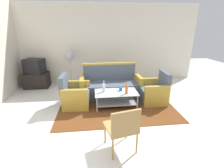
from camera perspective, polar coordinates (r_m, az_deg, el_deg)
ground_plane at (r=3.66m, az=4.37°, el=-13.60°), size 14.00×14.00×0.00m
wall_back at (r=6.12m, az=-0.78°, el=14.01°), size 6.52×0.12×2.80m
rug at (r=4.39m, az=1.45°, el=-7.44°), size 2.98×2.13×0.01m
couch at (r=4.86m, az=-0.51°, el=-0.66°), size 1.81×0.77×0.96m
armchair_left at (r=4.37m, az=-12.90°, el=-4.04°), size 0.73×0.79×0.85m
armchair_right at (r=4.63m, az=14.63°, el=-2.79°), size 0.71×0.77×0.85m
coffee_table at (r=4.22m, az=1.46°, el=-4.60°), size 1.10×0.60×0.40m
bottle_orange at (r=4.04m, az=5.17°, el=-1.98°), size 0.07×0.07×0.29m
bottle_clear at (r=4.14m, az=-2.92°, el=-1.30°), size 0.08×0.08×0.30m
cup at (r=4.24m, az=3.09°, el=-1.71°), size 0.08×0.08×0.10m
tv_stand at (r=6.15m, az=-25.18°, el=1.27°), size 0.80×0.50×0.52m
television at (r=6.03m, az=-25.85°, el=5.79°), size 0.70×0.60×0.48m
pedestal_fan at (r=5.75m, az=-14.82°, el=9.09°), size 0.36×0.36×1.27m
wicker_chair at (r=2.67m, az=3.81°, el=-14.83°), size 0.57×0.57×0.84m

